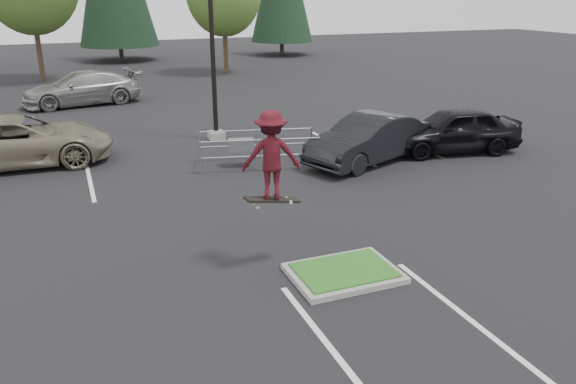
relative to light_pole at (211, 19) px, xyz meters
name	(u,v)px	position (x,y,z in m)	size (l,w,h in m)	color
ground	(344,276)	(-0.50, -12.00, -4.56)	(120.00, 120.00, 0.00)	black
grass_median	(344,273)	(-0.50, -12.00, -4.48)	(2.20, 1.60, 0.16)	gray
stall_lines	(208,192)	(-1.85, -5.98, -4.56)	(22.62, 17.60, 0.01)	silver
light_pole	(211,19)	(0.00, 0.00, 0.00)	(0.70, 0.60, 10.12)	gray
cart_corral	(245,146)	(-0.04, -3.90, -3.86)	(4.11, 2.24, 1.11)	#94969C
skateboarder	(272,156)	(-1.70, -11.00, -2.11)	(1.31, 0.95, 1.99)	black
car_l_tan	(19,141)	(-7.00, -0.93, -3.73)	(2.75, 5.97, 1.66)	gray
car_r_charc	(368,139)	(4.00, -5.00, -3.76)	(1.70, 4.88, 1.61)	black
car_r_black	(453,130)	(7.50, -5.00, -3.74)	(1.93, 4.80, 1.63)	black
car_far_silver	(83,88)	(-4.46, 9.41, -3.72)	(2.36, 5.81, 1.69)	gray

